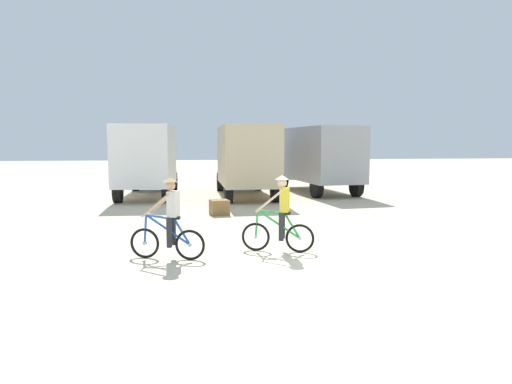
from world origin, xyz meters
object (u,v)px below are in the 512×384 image
at_px(box_truck_avon_van, 148,157).
at_px(cyclist_orange_shirt, 169,222).
at_px(box_truck_grey_hauler, 319,156).
at_px(supply_crate, 219,207).
at_px(cyclist_cowboy_hat, 280,217).
at_px(box_truck_tan_camper, 245,157).

distance_m(box_truck_avon_van, cyclist_orange_shirt, 12.41).
height_order(box_truck_grey_hauler, supply_crate, box_truck_grey_hauler).
distance_m(box_truck_grey_hauler, cyclist_cowboy_hat, 13.39).
bearing_deg(box_truck_avon_van, box_truck_grey_hauler, 3.89).
relative_size(box_truck_grey_hauler, cyclist_orange_shirt, 3.82).
bearing_deg(supply_crate, box_truck_grey_hauler, 50.22).
bearing_deg(box_truck_avon_van, cyclist_orange_shirt, -83.19).
height_order(cyclist_orange_shirt, cyclist_cowboy_hat, same).
relative_size(cyclist_orange_shirt, cyclist_cowboy_hat, 1.00).
bearing_deg(cyclist_cowboy_hat, box_truck_tan_camper, 87.02).
height_order(box_truck_tan_camper, supply_crate, box_truck_tan_camper).
bearing_deg(box_truck_tan_camper, supply_crate, -106.65).
xyz_separation_m(box_truck_grey_hauler, cyclist_cowboy_hat, (-4.56, -12.54, -1.03)).
relative_size(box_truck_tan_camper, cyclist_orange_shirt, 3.71).
bearing_deg(box_truck_avon_van, cyclist_cowboy_hat, -71.43).
relative_size(box_truck_tan_camper, supply_crate, 10.63).
xyz_separation_m(box_truck_grey_hauler, supply_crate, (-5.60, -6.72, -1.60)).
distance_m(box_truck_tan_camper, box_truck_grey_hauler, 4.18).
bearing_deg(cyclist_cowboy_hat, supply_crate, 100.12).
relative_size(cyclist_orange_shirt, supply_crate, 2.86).
distance_m(box_truck_avon_van, cyclist_cowboy_hat, 12.66).
bearing_deg(cyclist_orange_shirt, box_truck_tan_camper, 74.84).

